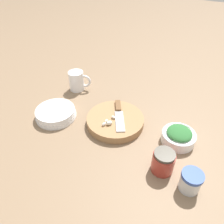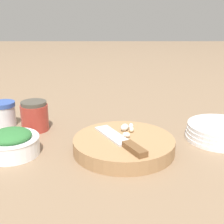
% 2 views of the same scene
% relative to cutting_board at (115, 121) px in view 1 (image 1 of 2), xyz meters
% --- Properties ---
extents(ground_plane, '(5.00, 5.00, 0.00)m').
position_rel_cutting_board_xyz_m(ground_plane, '(-0.05, 0.04, -0.02)').
color(ground_plane, '#7F664C').
extents(cutting_board, '(0.24, 0.24, 0.03)m').
position_rel_cutting_board_xyz_m(cutting_board, '(0.00, 0.00, 0.00)').
color(cutting_board, '#9E754C').
rests_on(cutting_board, ground_plane).
extents(chef_knife, '(0.12, 0.18, 0.01)m').
position_rel_cutting_board_xyz_m(chef_knife, '(-0.00, -0.03, 0.02)').
color(chef_knife, brown).
rests_on(chef_knife, cutting_board).
extents(garlic_cloves, '(0.04, 0.07, 0.02)m').
position_rel_cutting_board_xyz_m(garlic_cloves, '(0.01, 0.04, 0.02)').
color(garlic_cloves, silver).
rests_on(garlic_cloves, cutting_board).
extents(herb_bowl, '(0.13, 0.13, 0.06)m').
position_rel_cutting_board_xyz_m(herb_bowl, '(-0.26, -0.01, 0.01)').
color(herb_bowl, white).
rests_on(herb_bowl, ground_plane).
extents(spice_jar, '(0.07, 0.07, 0.07)m').
position_rel_cutting_board_xyz_m(spice_jar, '(-0.33, 0.17, 0.02)').
color(spice_jar, silver).
rests_on(spice_jar, ground_plane).
extents(coffee_mug, '(0.11, 0.07, 0.10)m').
position_rel_cutting_board_xyz_m(coffee_mug, '(0.28, -0.15, 0.03)').
color(coffee_mug, white).
rests_on(coffee_mug, ground_plane).
extents(plate_stack, '(0.17, 0.17, 0.04)m').
position_rel_cutting_board_xyz_m(plate_stack, '(0.25, 0.07, 0.00)').
color(plate_stack, white).
rests_on(plate_stack, ground_plane).
extents(honey_jar, '(0.07, 0.07, 0.08)m').
position_rel_cutting_board_xyz_m(honey_jar, '(-0.24, 0.14, 0.02)').
color(honey_jar, '#9E3328').
rests_on(honey_jar, ground_plane).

